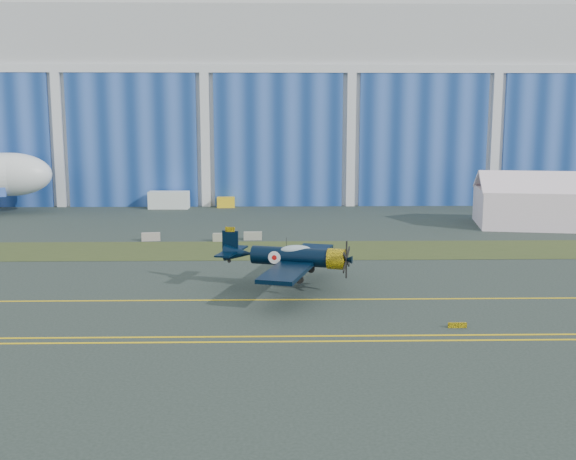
{
  "coord_description": "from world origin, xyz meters",
  "views": [
    {
      "loc": [
        10.23,
        -53.31,
        13.24
      ],
      "look_at": [
        11.54,
        6.94,
        3.27
      ],
      "focal_mm": 42.0,
      "sensor_mm": 36.0,
      "label": 1
    }
  ],
  "objects_px": {
    "tent": "(539,198)",
    "shipping_container": "(169,200)",
    "tug": "(226,202)",
    "warbird": "(291,256)"
  },
  "relations": [
    {
      "from": "warbird",
      "to": "tug",
      "type": "height_order",
      "value": "warbird"
    },
    {
      "from": "tent",
      "to": "tug",
      "type": "xyz_separation_m",
      "value": [
        -40.21,
        18.77,
        -2.68
      ]
    },
    {
      "from": "shipping_container",
      "to": "tug",
      "type": "distance_m",
      "value": 8.48
    },
    {
      "from": "tug",
      "to": "shipping_container",
      "type": "bearing_deg",
      "value": -176.32
    },
    {
      "from": "tent",
      "to": "shipping_container",
      "type": "xyz_separation_m",
      "value": [
        -48.61,
        17.67,
        -2.17
      ]
    },
    {
      "from": "tent",
      "to": "warbird",
      "type": "bearing_deg",
      "value": -125.37
    },
    {
      "from": "tent",
      "to": "shipping_container",
      "type": "height_order",
      "value": "tent"
    },
    {
      "from": "tent",
      "to": "tug",
      "type": "height_order",
      "value": "tent"
    },
    {
      "from": "tent",
      "to": "tug",
      "type": "bearing_deg",
      "value": 165.08
    },
    {
      "from": "shipping_container",
      "to": "tug",
      "type": "height_order",
      "value": "shipping_container"
    }
  ]
}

